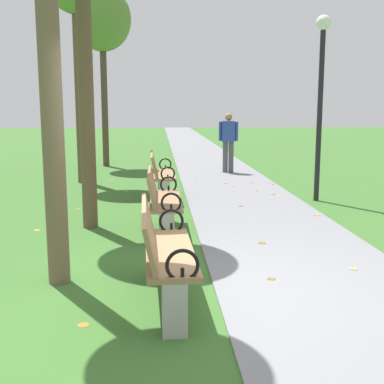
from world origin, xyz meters
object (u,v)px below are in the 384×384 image
Objects in this scene: pedestrian_walking at (228,139)px; lamp_post at (321,80)px; park_bench_2 at (162,200)px; park_bench_3 at (161,174)px; tree_4 at (102,21)px; park_bench_1 at (164,251)px.

pedestrian_walking is 4.58m from lamp_post.
park_bench_2 is at bearing -106.00° from pedestrian_walking.
park_bench_2 and park_bench_3 have the same top height.
lamp_post is (3.02, 2.33, 1.82)m from park_bench_2.
park_bench_3 is 6.98m from tree_4.
pedestrian_walking is at bearing 74.00° from park_bench_2.
park_bench_1 is at bearing -90.00° from park_bench_2.
park_bench_1 and park_bench_3 have the same top height.
lamp_post is at bearing 37.66° from park_bench_2.
park_bench_1 is 5.39m from park_bench_3.
pedestrian_walking is (1.88, 6.55, 0.44)m from park_bench_2.
park_bench_2 is 0.99× the size of pedestrian_walking.
park_bench_2 is 0.30× the size of tree_4.
lamp_post is at bearing -9.23° from park_bench_3.
park_bench_2 is at bearing 90.00° from park_bench_1.
tree_4 is (-1.66, 10.99, 3.83)m from park_bench_1.
lamp_post is (3.02, 4.90, 1.82)m from park_bench_1.
park_bench_3 is 4.19m from pedestrian_walking.
park_bench_3 is (-0.00, 5.39, 0.00)m from park_bench_1.
lamp_post is at bearing -74.76° from pedestrian_walking.
park_bench_3 is at bearing 170.77° from lamp_post.
tree_4 reaches higher than pedestrian_walking.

